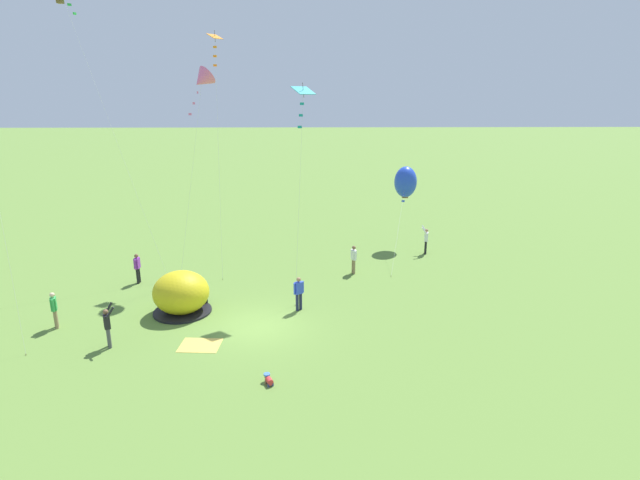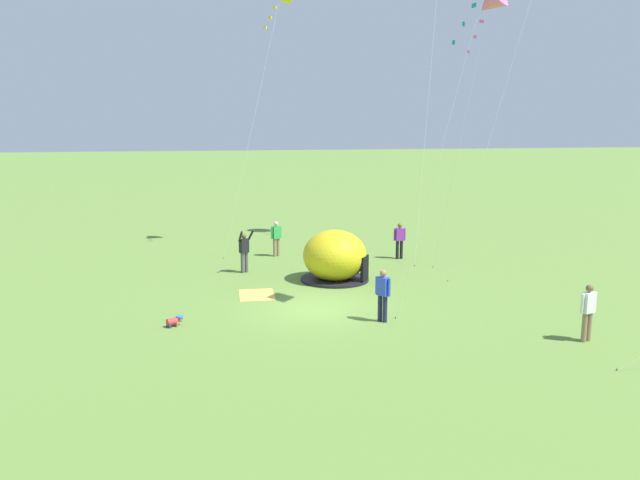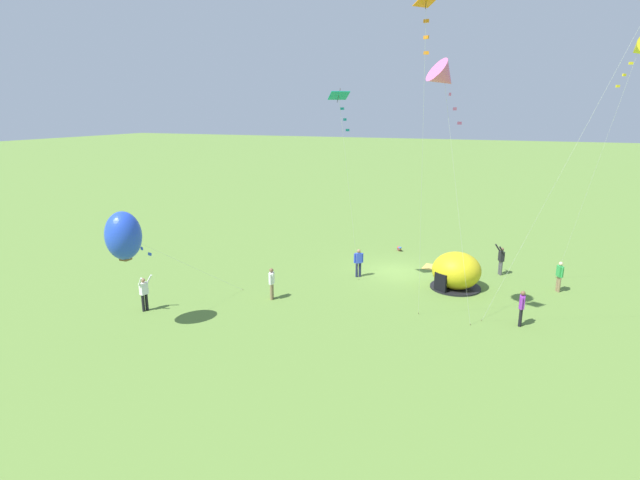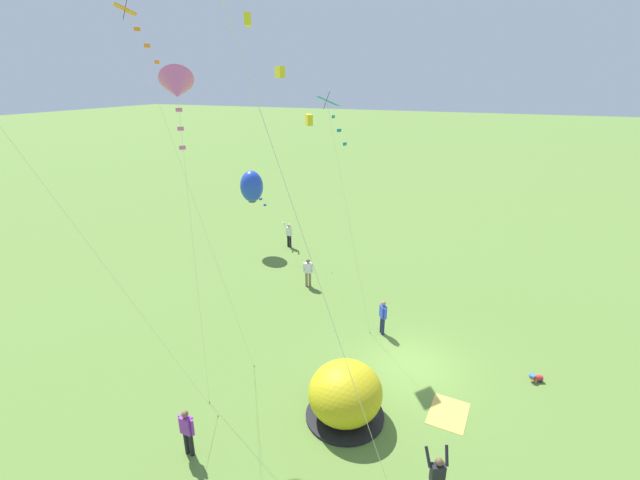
% 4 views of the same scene
% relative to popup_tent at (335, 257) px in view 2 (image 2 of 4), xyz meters
% --- Properties ---
extents(ground_plane, '(300.00, 300.00, 0.00)m').
position_rel_popup_tent_xyz_m(ground_plane, '(3.85, -1.67, -1.00)').
color(ground_plane, olive).
extents(popup_tent, '(2.81, 2.81, 2.10)m').
position_rel_popup_tent_xyz_m(popup_tent, '(0.00, 0.00, 0.00)').
color(popup_tent, gold).
rests_on(popup_tent, ground).
extents(picnic_blanket, '(1.79, 1.41, 0.01)m').
position_rel_popup_tent_xyz_m(picnic_blanket, '(1.56, -3.43, -0.99)').
color(picnic_blanket, gold).
rests_on(picnic_blanket, ground).
extents(toddler_crawling, '(0.39, 0.55, 0.32)m').
position_rel_popup_tent_xyz_m(toddler_crawling, '(4.70, -6.43, -0.82)').
color(toddler_crawling, red).
rests_on(toddler_crawling, ground).
extents(person_strolling, '(0.32, 0.58, 1.72)m').
position_rel_popup_tent_xyz_m(person_strolling, '(8.86, 5.37, -0.03)').
color(person_strolling, '#8C7251').
rests_on(person_strolling, ground).
extents(person_watching_sky, '(0.26, 0.59, 1.72)m').
position_rel_popup_tent_xyz_m(person_watching_sky, '(-3.46, 4.07, -0.03)').
color(person_watching_sky, black).
rests_on(person_watching_sky, ground).
extents(person_arms_raised, '(0.64, 0.72, 1.89)m').
position_rel_popup_tent_xyz_m(person_arms_raised, '(-2.22, -3.47, 0.00)').
color(person_arms_raised, '#4C4C51').
rests_on(person_arms_raised, ground).
extents(person_with_toddler, '(0.37, 0.55, 1.72)m').
position_rel_popup_tent_xyz_m(person_with_toddler, '(-5.36, -1.58, -0.03)').
color(person_with_toddler, '#8C7251').
rests_on(person_with_toddler, ground).
extents(person_center_field, '(0.50, 0.41, 1.72)m').
position_rel_popup_tent_xyz_m(person_center_field, '(5.71, 0.13, -0.03)').
color(person_center_field, '#1E2347').
rests_on(person_center_field, ground).
extents(kite_pink, '(2.62, 2.20, 11.80)m').
position_rel_popup_tent_xyz_m(kite_pink, '(0.39, 6.19, 10.07)').
color(kite_pink, silver).
rests_on(kite_pink, ground).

